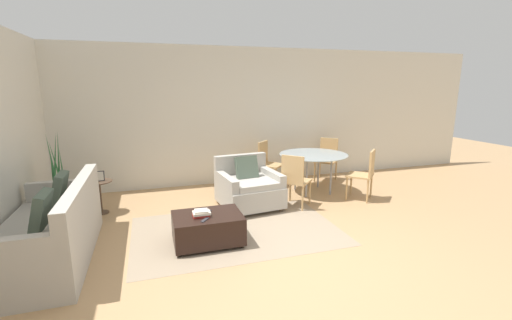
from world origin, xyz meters
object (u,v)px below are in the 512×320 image
Objects in this scene: book_stack at (201,213)px; dining_chair_near_left at (295,177)px; dining_chair_far_right at (327,156)px; ottoman at (208,228)px; dining_chair_near_right at (365,171)px; couch at (51,235)px; tv_remote_secondary at (205,220)px; dining_table at (313,158)px; tv_remote_primary at (208,212)px; dining_chair_far_left at (267,161)px; armchair at (249,187)px; potted_plant at (61,202)px; side_table at (100,191)px; picture_frame at (98,176)px.

dining_chair_near_left is at bearing 28.79° from book_stack.
dining_chair_near_left is at bearing -135.00° from dining_chair_far_right.
dining_chair_near_left is at bearing 29.14° from ottoman.
dining_chair_near_right is (2.95, 0.89, 0.30)m from ottoman.
tv_remote_secondary is at bearing -9.69° from couch.
tv_remote_primary is at bearing -146.84° from dining_table.
ottoman is at bearing -163.21° from dining_chair_near_right.
dining_chair_near_left is at bearing 26.80° from tv_remote_primary.
dining_chair_near_left is at bearing -180.00° from dining_chair_near_right.
couch is 2.34× the size of ottoman.
dining_chair_far_left is (0.00, 1.35, 0.00)m from dining_chair_near_left.
tv_remote_primary is at bearing -153.20° from dining_chair_near_left.
dining_chair_near_left is at bearing -90.00° from dining_chair_far_left.
book_stack is 0.24× the size of dining_chair_near_right.
book_stack is 0.24× the size of dining_chair_far_left.
armchair is 2.90m from potted_plant.
side_table is at bearing 75.81° from couch.
potted_plant reaches higher than dining_chair_near_left.
dining_table is (2.27, 1.57, 0.46)m from ottoman.
dining_chair_far_right is (4.39, 0.67, 0.15)m from side_table.
dining_chair_near_right is (1.35, 0.00, 0.00)m from dining_chair_near_left.
book_stack is 3.79m from dining_chair_far_right.
dining_chair_near_right is (4.39, -0.68, 0.15)m from side_table.
dining_chair_far_left is (3.40, 2.11, 0.21)m from couch.
armchair is 7.21× the size of tv_remote_secondary.
armchair is at bearing 21.19° from couch.
side_table is at bearing 170.33° from armchair.
picture_frame is at bearing 75.80° from couch.
potted_plant reaches higher than tv_remote_primary.
tv_remote_secondary is at bearing -124.46° from dining_chair_far_left.
tv_remote_primary is 3.04m from dining_chair_near_right.
book_stack is 2.10m from side_table.
side_table is 3.04× the size of picture_frame.
side_table is 4.44m from dining_chair_near_right.
dining_chair_near_left is (-0.68, -0.68, -0.16)m from dining_table.
dining_chair_near_left is at bearing 32.62° from tv_remote_secondary.
dining_chair_near_left reaches higher than armchair.
dining_table is (1.38, 0.39, 0.34)m from armchair.
dining_chair_far_right is at bearing 37.25° from ottoman.
ottoman is 3.09m from dining_chair_near_right.
side_table reaches higher than tv_remote_secondary.
dining_table is (2.25, 1.47, 0.28)m from tv_remote_primary.
side_table is (-1.36, 1.60, -0.06)m from book_stack.
book_stack is 1.52× the size of tv_remote_secondary.
couch is 1.49m from side_table.
picture_frame is at bearing 4.90° from potted_plant.
armchair reaches higher than ottoman.
dining_chair_near_left is (3.40, 0.76, 0.21)m from couch.
couch is at bearing -104.19° from side_table.
dining_chair_far_left reaches higher than book_stack.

